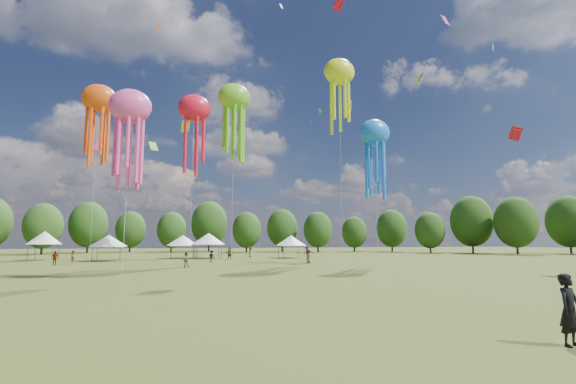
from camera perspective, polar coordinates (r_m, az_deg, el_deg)
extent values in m
plane|color=#384416|center=(11.32, 4.08, -21.24)|extent=(300.00, 300.00, 0.00)
imported|color=black|center=(13.61, 35.04, -13.49)|extent=(0.79, 0.61, 1.92)
imported|color=gray|center=(44.57, -14.31, -9.31)|extent=(0.81, 0.65, 1.57)
imported|color=gray|center=(69.53, -5.35, -8.49)|extent=(0.68, 0.93, 1.76)
imported|color=gray|center=(59.74, 2.68, -8.70)|extent=(0.77, 0.97, 1.91)
imported|color=gray|center=(55.54, -10.79, -8.92)|extent=(1.13, 0.96, 1.52)
imported|color=gray|center=(54.29, -30.16, -8.11)|extent=(1.02, 0.77, 1.61)
imported|color=gray|center=(63.26, -8.27, -8.58)|extent=(1.69, 0.58, 1.80)
imported|color=gray|center=(59.87, -28.23, -8.06)|extent=(0.47, 0.62, 1.55)
imported|color=gray|center=(51.91, 2.96, -9.09)|extent=(0.68, 0.91, 1.68)
cylinder|color=#47474C|center=(69.03, -32.97, -7.22)|extent=(0.08, 0.08, 2.23)
cylinder|color=#47474C|center=(72.08, -32.22, -7.21)|extent=(0.08, 0.08, 2.23)
cylinder|color=#47474C|center=(68.16, -30.39, -7.40)|extent=(0.08, 0.08, 2.23)
cylinder|color=#47474C|center=(71.25, -29.74, -7.38)|extent=(0.08, 0.08, 2.23)
cube|color=white|center=(70.09, -31.27, -6.36)|extent=(3.59, 3.59, 0.10)
cone|color=white|center=(70.09, -31.22, -5.53)|extent=(4.67, 4.67, 1.92)
cylinder|color=#47474C|center=(61.81, -26.02, -7.95)|extent=(0.08, 0.08, 1.90)
cylinder|color=#47474C|center=(65.33, -25.46, -7.89)|extent=(0.08, 0.08, 1.90)
cylinder|color=#47474C|center=(61.27, -22.70, -8.13)|extent=(0.08, 0.08, 1.90)
cylinder|color=#47474C|center=(64.82, -22.31, -8.05)|extent=(0.08, 0.08, 1.90)
cube|color=white|center=(63.26, -24.08, -7.10)|extent=(3.98, 3.98, 0.10)
cone|color=white|center=(63.26, -24.04, -6.32)|extent=(5.17, 5.17, 1.63)
cylinder|color=#47474C|center=(66.30, -16.24, -8.23)|extent=(0.08, 0.08, 1.95)
cylinder|color=#47474C|center=(69.81, -16.21, -8.16)|extent=(0.08, 0.08, 1.95)
cylinder|color=#47474C|center=(66.36, -13.17, -8.33)|extent=(0.08, 0.08, 1.95)
cylinder|color=#47474C|center=(69.87, -13.30, -8.24)|extent=(0.08, 0.08, 1.95)
cube|color=white|center=(68.04, -14.70, -7.38)|extent=(3.91, 3.91, 0.10)
cone|color=white|center=(68.04, -14.68, -6.63)|extent=(5.09, 5.09, 1.67)
cylinder|color=#47474C|center=(64.90, -12.77, -8.29)|extent=(0.08, 0.08, 2.13)
cylinder|color=#47474C|center=(68.64, -12.93, -8.21)|extent=(0.08, 0.08, 2.13)
cylinder|color=#47474C|center=(65.20, -9.45, -8.36)|extent=(0.08, 0.08, 2.13)
cylinder|color=#47474C|center=(68.92, -9.79, -8.27)|extent=(0.08, 0.08, 2.13)
cube|color=white|center=(66.87, -11.21, -7.33)|extent=(4.15, 4.15, 0.10)
cone|color=white|center=(66.87, -11.19, -6.51)|extent=(5.39, 5.39, 1.83)
cylinder|color=#47474C|center=(65.09, -0.63, -8.54)|extent=(0.08, 0.08, 1.94)
cylinder|color=#47474C|center=(68.44, -1.38, -8.46)|extent=(0.08, 0.08, 1.94)
cylinder|color=#47474C|center=(66.07, 2.30, -8.51)|extent=(0.08, 0.08, 1.94)
cylinder|color=#47474C|center=(69.36, 1.42, -8.44)|extent=(0.08, 0.08, 1.94)
cube|color=white|center=(67.20, 0.43, -7.62)|extent=(3.85, 3.85, 0.10)
cone|color=white|center=(67.19, 0.43, -6.87)|extent=(5.01, 5.01, 1.66)
ellipsoid|color=red|center=(55.06, -13.13, 11.50)|extent=(4.19, 2.93, 3.56)
cylinder|color=beige|center=(52.79, -13.43, 1.12)|extent=(0.03, 0.03, 20.04)
ellipsoid|color=#72D322|center=(57.79, -7.64, 13.19)|extent=(4.43, 3.10, 3.76)
cylinder|color=beige|center=(54.95, -7.83, 2.04)|extent=(0.03, 0.03, 22.62)
ellipsoid|color=#1C75FE|center=(50.54, 12.17, 8.22)|extent=(3.85, 2.70, 3.28)
cylinder|color=beige|center=(49.09, 12.41, -0.76)|extent=(0.03, 0.03, 15.88)
ellipsoid|color=#FF510F|center=(59.04, -25.20, 11.94)|extent=(4.29, 3.00, 3.65)
cylinder|color=beige|center=(56.63, -25.75, 1.69)|extent=(0.03, 0.03, 21.23)
ellipsoid|color=#FF4BAA|center=(33.06, -21.43, 11.24)|extent=(3.08, 2.16, 2.62)
cylinder|color=beige|center=(31.71, -21.94, 0.12)|extent=(0.03, 0.03, 12.84)
ellipsoid|color=#EBFF1A|center=(67.01, 7.29, 16.54)|extent=(5.01, 3.51, 4.26)
cylinder|color=beige|center=(62.64, 7.50, 4.09)|extent=(0.03, 0.03, 29.43)
cube|color=#EBFF1A|center=(74.18, -14.34, 9.03)|extent=(1.61, 1.15, 2.24)
cube|color=#72D322|center=(80.74, 4.53, 11.38)|extent=(0.51, 0.62, 0.83)
cube|color=#17C3CB|center=(61.73, -12.90, 8.00)|extent=(0.79, 0.96, 1.41)
cube|color=#FF4BAA|center=(50.11, 21.38, 21.73)|extent=(1.18, 0.79, 1.27)
cube|color=#FF510F|center=(77.61, -17.82, 21.48)|extent=(0.68, 0.90, 1.11)
cube|color=#EBFF1A|center=(54.60, 18.20, 15.10)|extent=(0.75, 1.42, 1.48)
cube|color=#FF4BAA|center=(81.04, -25.06, 6.10)|extent=(2.50, 1.12, 2.71)
cube|color=red|center=(68.21, 7.14, 24.80)|extent=(1.59, 0.97, 1.96)
cube|color=#EBFF1A|center=(79.06, 8.51, 11.80)|extent=(0.86, 1.92, 2.34)
cube|color=#1C75FE|center=(86.05, 3.27, 9.94)|extent=(0.62, 1.31, 1.72)
cube|color=#17C3CB|center=(51.72, 27.04, 17.80)|extent=(0.71, 0.60, 1.00)
cube|color=purple|center=(63.53, -11.81, 3.90)|extent=(0.52, 1.06, 1.18)
cube|color=red|center=(54.82, 29.52, 7.23)|extent=(0.87, 1.70, 1.87)
cube|color=#FF510F|center=(82.85, -0.96, 24.82)|extent=(0.83, 0.68, 1.00)
cube|color=#72D322|center=(65.51, -18.53, 6.17)|extent=(1.54, 1.32, 1.50)
cylinder|color=#38281C|center=(99.11, -31.53, -6.65)|extent=(0.44, 0.44, 3.07)
ellipsoid|color=#274818|center=(99.15, -31.37, -4.11)|extent=(7.66, 7.66, 9.58)
cylinder|color=#38281C|center=(105.57, -26.56, -6.79)|extent=(0.44, 0.44, 3.43)
ellipsoid|color=#274818|center=(105.64, -26.42, -4.12)|extent=(8.58, 8.58, 10.73)
cylinder|color=#38281C|center=(109.88, -21.50, -7.15)|extent=(0.44, 0.44, 2.95)
ellipsoid|color=#274818|center=(109.91, -21.40, -4.94)|extent=(7.37, 7.37, 9.21)
cylinder|color=#38281C|center=(105.42, -16.22, -7.39)|extent=(0.44, 0.44, 2.89)
ellipsoid|color=#274818|center=(105.45, -16.15, -5.14)|extent=(7.23, 7.23, 9.04)
cylinder|color=#38281C|center=(110.17, -11.15, -7.26)|extent=(0.44, 0.44, 3.84)
ellipsoid|color=#274818|center=(110.27, -11.08, -4.39)|extent=(9.60, 9.60, 11.99)
cylinder|color=#38281C|center=(100.22, -5.90, -7.68)|extent=(0.44, 0.44, 2.84)
ellipsoid|color=#274818|center=(100.25, -5.87, -5.35)|extent=(7.11, 7.11, 8.89)
cylinder|color=#38281C|center=(104.82, -0.83, -7.60)|extent=(0.44, 0.44, 3.16)
ellipsoid|color=#274818|center=(104.86, -0.83, -5.11)|extent=(7.91, 7.91, 9.88)
cylinder|color=#38281C|center=(101.62, 4.27, -7.68)|extent=(0.44, 0.44, 2.88)
ellipsoid|color=#274818|center=(101.65, 4.25, -5.34)|extent=(7.21, 7.21, 9.01)
cylinder|color=#38281C|center=(107.54, 9.40, -7.63)|extent=(0.44, 0.44, 2.63)
ellipsoid|color=#274818|center=(107.56, 9.36, -5.62)|extent=(6.57, 6.57, 8.22)
cylinder|color=#38281C|center=(108.56, 14.53, -7.36)|extent=(0.44, 0.44, 3.13)
ellipsoid|color=#274818|center=(108.60, 14.46, -4.99)|extent=(7.81, 7.81, 9.77)
cylinder|color=#38281C|center=(100.17, 19.54, -7.36)|extent=(0.44, 0.44, 2.72)
ellipsoid|color=#274818|center=(100.19, 19.45, -5.13)|extent=(6.80, 6.80, 8.50)
cylinder|color=#38281C|center=(103.55, 24.71, -6.80)|extent=(0.44, 0.44, 3.81)
ellipsoid|color=#274818|center=(103.64, 24.55, -3.77)|extent=(9.52, 9.52, 11.90)
cylinder|color=#38281C|center=(99.26, 29.73, -6.63)|extent=(0.44, 0.44, 3.51)
ellipsoid|color=#274818|center=(99.34, 29.56, -3.72)|extent=(8.78, 8.78, 10.97)
cylinder|color=#38281C|center=(107.72, 35.15, -6.20)|extent=(0.44, 0.44, 3.64)
ellipsoid|color=#274818|center=(107.80, 34.96, -3.43)|extent=(9.10, 9.10, 11.37)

